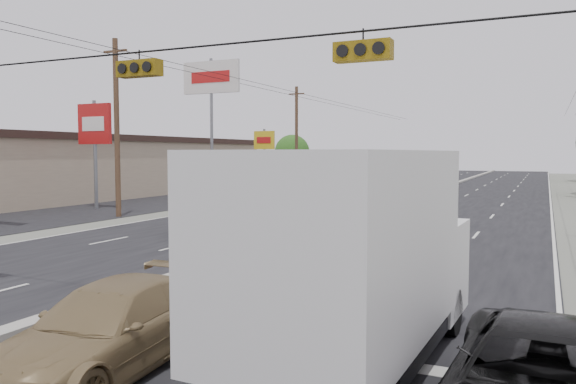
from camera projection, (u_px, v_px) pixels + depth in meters
The scene contains 19 objects.
ground at pixel (93, 309), 13.08m from camera, with size 200.00×200.00×0.00m, color #606356.
road_surface at pixel (399, 204), 40.26m from camera, with size 20.00×160.00×0.02m, color black.
center_median at pixel (399, 202), 40.26m from camera, with size 0.50×160.00×0.20m, color gray.
strip_mall at pixel (74, 169), 46.43m from camera, with size 12.00×42.00×4.60m, color tan.
parking_lot at pixel (163, 201), 42.83m from camera, with size 10.00×42.00×0.02m, color black.
utility_pole_left_b at pixel (117, 127), 31.53m from camera, with size 1.60×0.30×10.00m.
utility_pole_left_c at pixel (296, 138), 54.18m from camera, with size 1.60×0.30×10.00m.
traffic_signals at pixel (136, 67), 12.11m from camera, with size 25.00×0.30×0.54m.
pole_sign_mid at pixel (95, 130), 36.13m from camera, with size 2.60×0.25×7.00m.
pole_sign_billboard at pixel (211, 86), 43.89m from camera, with size 5.00×0.25×11.00m.
pole_sign_far at pixel (264, 145), 55.69m from camera, with size 2.20×0.25×6.00m.
tree_left_far at pixel (292, 152), 76.37m from camera, with size 4.80×4.80×6.12m.
box_truck at pixel (356, 258), 9.33m from camera, with size 2.80×7.34×3.68m.
tan_sedan at pixel (111, 329), 9.35m from camera, with size 1.99×4.90×1.42m, color olive.
red_sedan at pixel (251, 258), 15.73m from camera, with size 1.47×4.22×1.39m, color maroon.
queue_car_a at pixel (356, 230), 21.36m from camera, with size 1.65×4.11×1.40m, color black.
queue_car_b at pixel (382, 240), 18.59m from camera, with size 1.63×4.66×1.54m, color silver.
oncoming_near at pixel (220, 212), 26.92m from camera, with size 2.26×5.57×1.62m, color black.
oncoming_far at pixel (346, 202), 33.77m from camera, with size 2.18×4.72×1.31m, color #ABAEB3.
Camera 1 is at (9.53, -9.77, 3.64)m, focal length 35.00 mm.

